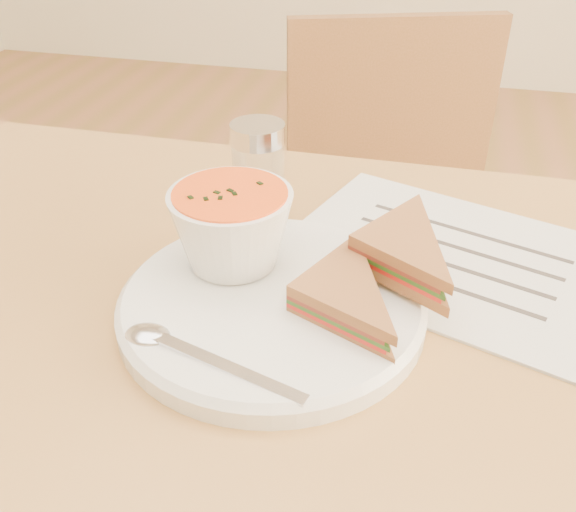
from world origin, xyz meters
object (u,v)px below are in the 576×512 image
(chair_far, at_px, (400,281))
(plate, at_px, (272,306))
(soup_bowl, at_px, (232,232))
(condiment_shaker, at_px, (259,170))

(chair_far, distance_m, plate, 0.63)
(plate, relative_size, soup_bowl, 2.41)
(condiment_shaker, bearing_deg, chair_far, 66.86)
(chair_far, distance_m, soup_bowl, 0.64)
(plate, relative_size, condiment_shaker, 2.57)
(soup_bowl, height_order, condiment_shaker, condiment_shaker)
(plate, xyz_separation_m, condiment_shaker, (-0.06, 0.17, 0.04))
(chair_far, height_order, soup_bowl, chair_far)
(plate, xyz_separation_m, soup_bowl, (-0.05, 0.04, 0.05))
(chair_far, bearing_deg, condiment_shaker, 47.74)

